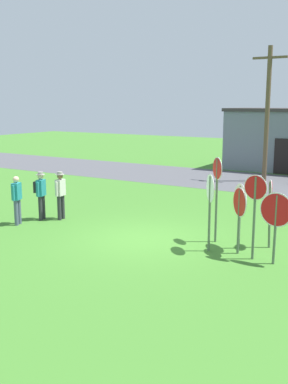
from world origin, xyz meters
name	(u,v)px	position (x,y,z in m)	size (l,w,h in m)	color
ground_plane	(144,239)	(0.00, 0.00, 0.00)	(80.00, 80.00, 0.00)	#3D7528
street_asphalt	(261,183)	(0.00, 11.92, 0.00)	(60.00, 6.40, 0.01)	#4C4C51
utility_pole	(267,112)	(-0.06, 12.53, 3.69)	(1.80, 0.24, 7.02)	brown
stop_sign_far_back	(255,203)	(3.43, -0.03, 1.55)	(0.66, 0.15, 2.30)	#51664C
stop_sign_leaning_left	(239,209)	(2.93, 0.21, 1.27)	(0.58, 0.60, 1.88)	#51664C
stop_sign_nearest	(217,186)	(1.97, 0.91, 1.73)	(0.48, 0.48, 2.58)	#51664C
stop_sign_rear_left	(276,216)	(4.03, -0.11, 1.29)	(0.90, 0.18, 1.90)	#51664C
stop_sign_center_cluster	(270,202)	(3.50, 1.19, 1.35)	(0.26, 0.62, 2.01)	#51664C
stop_sign_low_front	(210,199)	(2.15, -0.01, 1.52)	(0.50, 0.64, 2.22)	#51664C
stop_sign_rear_right	(240,205)	(2.79, 0.67, 1.29)	(0.61, 0.68, 1.90)	#51664C
person_in_blue	(17,198)	(-4.66, -0.75, 0.95)	(0.33, 0.54, 1.69)	#4C5670
person_in_dark_shirt	(41,192)	(-4.44, 0.18, 1.01)	(0.43, 0.55, 1.74)	#2D2D33
person_near_signs	(61,193)	(-3.85, 0.57, 0.98)	(0.32, 0.57, 1.74)	#2D2D33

